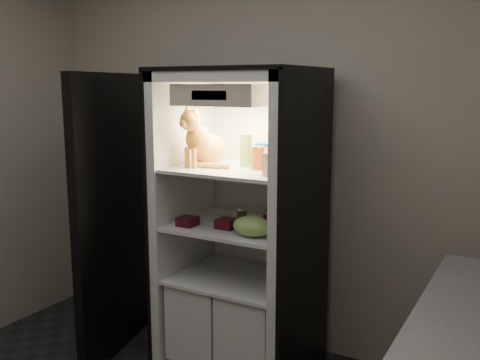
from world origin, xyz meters
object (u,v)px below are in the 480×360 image
(condiment_jar, at_px, (242,216))
(soda_can_a, at_px, (272,213))
(mayo_tub, at_px, (263,154))
(tabby_cat, at_px, (203,143))
(soda_can_c, at_px, (268,222))
(salsa_jar, at_px, (258,158))
(berry_box_left, at_px, (188,221))
(pepper_jar, at_px, (280,150))
(parmesan_shaker, at_px, (246,150))
(soda_can_b, at_px, (280,219))
(cream_carton, at_px, (271,164))
(berry_box_right, at_px, (227,224))
(grape_bag, at_px, (252,226))
(refrigerator, at_px, (242,245))

(condiment_jar, bearing_deg, soda_can_a, 19.16)
(mayo_tub, bearing_deg, tabby_cat, -148.29)
(mayo_tub, relative_size, soda_can_c, 1.27)
(salsa_jar, relative_size, berry_box_left, 1.27)
(mayo_tub, xyz_separation_m, pepper_jar, (0.16, -0.09, 0.04))
(tabby_cat, relative_size, soda_can_c, 3.39)
(tabby_cat, xyz_separation_m, parmesan_shaker, (0.23, 0.10, -0.04))
(parmesan_shaker, distance_m, soda_can_b, 0.46)
(salsa_jar, relative_size, soda_can_c, 1.22)
(salsa_jar, height_order, pepper_jar, pepper_jar)
(salsa_jar, height_order, soda_can_b, salsa_jar)
(tabby_cat, xyz_separation_m, berry_box_left, (-0.04, -0.13, -0.46))
(salsa_jar, distance_m, soda_can_b, 0.39)
(cream_carton, distance_m, berry_box_left, 0.67)
(tabby_cat, height_order, berry_box_right, tabby_cat)
(grape_bag, bearing_deg, cream_carton, 10.83)
(grape_bag, height_order, berry_box_left, grape_bag)
(tabby_cat, bearing_deg, berry_box_right, -3.31)
(mayo_tub, xyz_separation_m, salsa_jar, (0.04, -0.15, -0.00))
(cream_carton, bearing_deg, berry_box_right, 169.88)
(berry_box_right, bearing_deg, refrigerator, 85.74)
(soda_can_c, relative_size, berry_box_left, 1.04)
(salsa_jar, relative_size, soda_can_b, 1.16)
(tabby_cat, relative_size, grape_bag, 1.63)
(parmesan_shaker, height_order, mayo_tub, parmesan_shaker)
(pepper_jar, xyz_separation_m, soda_can_c, (-0.03, -0.09, -0.41))
(salsa_jar, height_order, grape_bag, salsa_jar)
(condiment_jar, bearing_deg, berry_box_right, -95.56)
(soda_can_a, bearing_deg, tabby_cat, -157.61)
(pepper_jar, height_order, cream_carton, pepper_jar)
(refrigerator, relative_size, parmesan_shaker, 9.62)
(mayo_tub, height_order, soda_can_c, mayo_tub)
(parmesan_shaker, bearing_deg, salsa_jar, -28.35)
(refrigerator, height_order, berry_box_left, refrigerator)
(soda_can_b, bearing_deg, grape_bag, -107.46)
(parmesan_shaker, xyz_separation_m, soda_can_b, (0.24, -0.01, -0.39))
(refrigerator, xyz_separation_m, soda_can_c, (0.23, -0.10, 0.20))
(tabby_cat, relative_size, salsa_jar, 2.77)
(soda_can_b, height_order, soda_can_c, soda_can_b)
(mayo_tub, bearing_deg, soda_can_a, -20.92)
(soda_can_c, bearing_deg, soda_can_b, 65.84)
(parmesan_shaker, xyz_separation_m, soda_can_c, (0.20, -0.10, -0.39))
(refrigerator, relative_size, condiment_jar, 22.49)
(condiment_jar, bearing_deg, mayo_tub, 43.24)
(parmesan_shaker, bearing_deg, grape_bag, -53.64)
(salsa_jar, bearing_deg, berry_box_right, -147.27)
(soda_can_c, xyz_separation_m, grape_bag, (-0.03, -0.14, 0.00))
(soda_can_c, xyz_separation_m, condiment_jar, (-0.23, 0.09, -0.01))
(parmesan_shaker, xyz_separation_m, berry_box_left, (-0.27, -0.23, -0.42))
(parmesan_shaker, xyz_separation_m, mayo_tub, (0.07, 0.09, -0.03))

